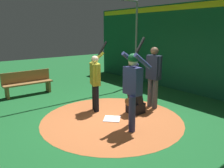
{
  "coord_description": "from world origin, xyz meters",
  "views": [
    {
      "loc": [
        3.37,
        4.31,
        2.29
      ],
      "look_at": [
        0.0,
        0.0,
        0.95
      ],
      "focal_mm": 35.77,
      "sensor_mm": 36.0,
      "label": 1
    }
  ],
  "objects_px": {
    "home_plate": "(112,119)",
    "bench": "(28,83)",
    "bat_rack": "(134,70)",
    "catcher": "(135,100)",
    "umpire": "(153,74)",
    "batter": "(133,84)",
    "visitor": "(95,79)"
  },
  "relations": [
    {
      "from": "home_plate",
      "to": "bench",
      "type": "distance_m",
      "value": 3.82
    },
    {
      "from": "home_plate",
      "to": "bat_rack",
      "type": "xyz_separation_m",
      "value": [
        -3.66,
        -3.06,
        0.48
      ]
    },
    {
      "from": "catcher",
      "to": "bench",
      "type": "height_order",
      "value": "catcher"
    },
    {
      "from": "catcher",
      "to": "umpire",
      "type": "height_order",
      "value": "umpire"
    },
    {
      "from": "home_plate",
      "to": "umpire",
      "type": "height_order",
      "value": "umpire"
    },
    {
      "from": "umpire",
      "to": "bench",
      "type": "relative_size",
      "value": 1.06
    },
    {
      "from": "home_plate",
      "to": "batter",
      "type": "xyz_separation_m",
      "value": [
        -0.05,
        0.71,
        1.07
      ]
    },
    {
      "from": "catcher",
      "to": "batter",
      "type": "bearing_deg",
      "value": 43.05
    },
    {
      "from": "home_plate",
      "to": "visitor",
      "type": "distance_m",
      "value": 1.22
    },
    {
      "from": "home_plate",
      "to": "bench",
      "type": "relative_size",
      "value": 0.25
    },
    {
      "from": "home_plate",
      "to": "bat_rack",
      "type": "height_order",
      "value": "bat_rack"
    },
    {
      "from": "visitor",
      "to": "umpire",
      "type": "bearing_deg",
      "value": 172.01
    },
    {
      "from": "home_plate",
      "to": "umpire",
      "type": "bearing_deg",
      "value": 179.25
    },
    {
      "from": "catcher",
      "to": "bench",
      "type": "distance_m",
      "value": 4.1
    },
    {
      "from": "batter",
      "to": "bat_rack",
      "type": "relative_size",
      "value": 2.02
    },
    {
      "from": "umpire",
      "to": "bench",
      "type": "height_order",
      "value": "umpire"
    },
    {
      "from": "bench",
      "to": "umpire",
      "type": "bearing_deg",
      "value": 124.07
    },
    {
      "from": "visitor",
      "to": "bat_rack",
      "type": "bearing_deg",
      "value": -126.8
    },
    {
      "from": "visitor",
      "to": "bat_rack",
      "type": "relative_size",
      "value": 1.88
    },
    {
      "from": "batter",
      "to": "umpire",
      "type": "relative_size",
      "value": 1.17
    },
    {
      "from": "home_plate",
      "to": "batter",
      "type": "height_order",
      "value": "batter"
    },
    {
      "from": "home_plate",
      "to": "bat_rack",
      "type": "distance_m",
      "value": 4.79
    },
    {
      "from": "home_plate",
      "to": "visitor",
      "type": "relative_size",
      "value": 0.21
    },
    {
      "from": "batter",
      "to": "catcher",
      "type": "height_order",
      "value": "batter"
    },
    {
      "from": "catcher",
      "to": "visitor",
      "type": "bearing_deg",
      "value": -49.83
    },
    {
      "from": "umpire",
      "to": "bat_rack",
      "type": "bearing_deg",
      "value": -124.68
    },
    {
      "from": "catcher",
      "to": "visitor",
      "type": "relative_size",
      "value": 0.49
    },
    {
      "from": "bench",
      "to": "catcher",
      "type": "bearing_deg",
      "value": 115.04
    },
    {
      "from": "batter",
      "to": "bench",
      "type": "distance_m",
      "value": 4.54
    },
    {
      "from": "catcher",
      "to": "bat_rack",
      "type": "relative_size",
      "value": 0.91
    },
    {
      "from": "bat_rack",
      "to": "bench",
      "type": "xyz_separation_m",
      "value": [
        4.63,
        -0.6,
        -0.04
      ]
    },
    {
      "from": "batter",
      "to": "bench",
      "type": "xyz_separation_m",
      "value": [
        1.02,
        -4.38,
        -0.64
      ]
    }
  ]
}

